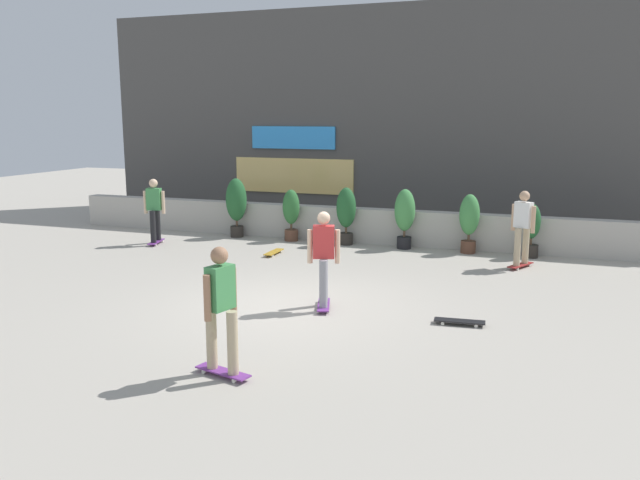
{
  "coord_description": "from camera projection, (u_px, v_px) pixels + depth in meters",
  "views": [
    {
      "loc": [
        4.19,
        -10.13,
        3.28
      ],
      "look_at": [
        0.0,
        1.5,
        0.9
      ],
      "focal_mm": 36.3,
      "sensor_mm": 36.0,
      "label": 1
    }
  ],
  "objects": [
    {
      "name": "skateboard_aside",
      "position": [
        274.0,
        252.0,
        15.51
      ],
      "size": [
        0.2,
        0.8,
        0.08
      ],
      "color": "#BF8C26",
      "rests_on": "ground"
    },
    {
      "name": "skateboard_near_camera",
      "position": [
        460.0,
        321.0,
        10.3
      ],
      "size": [
        0.81,
        0.27,
        0.08
      ],
      "color": "black",
      "rests_on": "ground"
    },
    {
      "name": "skater_mid_plaza",
      "position": [
        221.0,
        306.0,
        8.1
      ],
      "size": [
        0.82,
        0.54,
        1.7
      ],
      "color": "#72338C",
      "rests_on": "ground"
    },
    {
      "name": "building_backdrop",
      "position": [
        413.0,
        117.0,
        20.0
      ],
      "size": [
        20.0,
        2.08,
        6.5
      ],
      "color": "#4C4947",
      "rests_on": "ground"
    },
    {
      "name": "potted_plant_0",
      "position": [
        236.0,
        203.0,
        17.61
      ],
      "size": [
        0.57,
        0.57,
        1.61
      ],
      "color": "#2D2823",
      "rests_on": "ground"
    },
    {
      "name": "planter_wall",
      "position": [
        378.0,
        226.0,
        16.83
      ],
      "size": [
        18.0,
        0.4,
        0.9
      ],
      "primitive_type": "cube",
      "color": "#B2ADA3",
      "rests_on": "ground"
    },
    {
      "name": "potted_plant_4",
      "position": [
        469.0,
        219.0,
        15.56
      ],
      "size": [
        0.48,
        0.48,
        1.43
      ],
      "color": "brown",
      "rests_on": "ground"
    },
    {
      "name": "ground_plane",
      "position": [
        291.0,
        305.0,
        11.37
      ],
      "size": [
        48.0,
        48.0,
        0.0
      ],
      "primitive_type": "plane",
      "color": "#A8A093"
    },
    {
      "name": "potted_plant_5",
      "position": [
        532.0,
        228.0,
        15.1
      ],
      "size": [
        0.4,
        0.4,
        1.26
      ],
      "color": "#2D2823",
      "rests_on": "ground"
    },
    {
      "name": "potted_plant_2",
      "position": [
        346.0,
        212.0,
        16.58
      ],
      "size": [
        0.5,
        0.5,
        1.48
      ],
      "color": "#2D2823",
      "rests_on": "ground"
    },
    {
      "name": "skater_far_left",
      "position": [
        523.0,
        226.0,
        14.0
      ],
      "size": [
        0.53,
        0.81,
        1.7
      ],
      "color": "maroon",
      "rests_on": "ground"
    },
    {
      "name": "potted_plant_1",
      "position": [
        291.0,
        212.0,
        17.11
      ],
      "size": [
        0.45,
        0.45,
        1.37
      ],
      "color": "brown",
      "rests_on": "ground"
    },
    {
      "name": "skater_foreground",
      "position": [
        324.0,
        255.0,
        11.01
      ],
      "size": [
        0.54,
        0.82,
        1.7
      ],
      "color": "#72338C",
      "rests_on": "ground"
    },
    {
      "name": "skater_by_wall_right",
      "position": [
        155.0,
        208.0,
        16.61
      ],
      "size": [
        0.55,
        0.82,
        1.7
      ],
      "color": "#72338C",
      "rests_on": "ground"
    },
    {
      "name": "potted_plant_3",
      "position": [
        405.0,
        214.0,
        16.07
      ],
      "size": [
        0.51,
        0.51,
        1.5
      ],
      "color": "black",
      "rests_on": "ground"
    }
  ]
}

